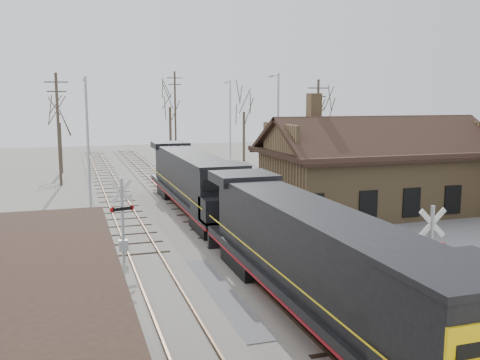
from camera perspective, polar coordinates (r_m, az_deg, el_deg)
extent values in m
plane|color=gray|center=(22.02, 3.81, -11.38)|extent=(140.00, 140.00, 0.00)
cube|color=slate|center=(22.01, 3.81, -11.35)|extent=(60.00, 9.00, 0.03)
cube|color=gray|center=(35.85, -5.03, -3.42)|extent=(3.40, 90.00, 0.12)
cube|color=#473323|center=(35.68, -6.16, -3.31)|extent=(0.08, 90.00, 0.14)
cube|color=#473323|center=(35.99, -3.92, -3.18)|extent=(0.08, 90.00, 0.14)
cube|color=gray|center=(35.17, -12.22, -3.82)|extent=(3.40, 90.00, 0.12)
cube|color=#473323|center=(35.08, -13.39, -3.70)|extent=(0.08, 90.00, 0.14)
cube|color=#473323|center=(35.21, -11.06, -3.58)|extent=(0.08, 90.00, 0.14)
cube|color=olive|center=(37.30, 14.28, -0.15)|extent=(14.00, 8.00, 4.00)
cube|color=black|center=(37.05, 14.41, 3.06)|extent=(15.20, 9.20, 0.30)
cube|color=black|center=(35.05, 16.46, 4.32)|extent=(15.00, 4.71, 2.66)
cube|color=black|center=(38.93, 12.66, 4.86)|extent=(15.00, 4.71, 2.66)
cube|color=olive|center=(36.28, 7.89, 7.41)|extent=(0.80, 0.80, 2.20)
cube|color=black|center=(23.90, 1.78, -8.46)|extent=(2.29, 3.67, 0.92)
cube|color=black|center=(18.45, 8.11, -11.40)|extent=(2.75, 18.33, 0.32)
cube|color=maroon|center=(18.52, 8.10, -11.99)|extent=(2.77, 18.33, 0.11)
cube|color=black|center=(19.01, 6.69, -6.27)|extent=(2.38, 13.29, 2.57)
cube|color=black|center=(12.63, 22.23, -14.75)|extent=(2.75, 2.57, 2.57)
cube|color=black|center=(30.27, -2.61, -4.79)|extent=(2.29, 3.67, 0.92)
cube|color=black|center=(41.67, -6.91, -1.13)|extent=(2.29, 3.67, 0.92)
cube|color=black|center=(35.79, -5.12, -1.52)|extent=(2.75, 18.33, 0.32)
cube|color=maroon|center=(35.83, -5.11, -1.83)|extent=(2.77, 18.33, 0.11)
cube|color=black|center=(36.68, -5.54, 0.97)|extent=(2.38, 13.29, 2.57)
cube|color=black|center=(29.06, -2.22, -1.01)|extent=(2.75, 2.57, 2.57)
cube|color=black|center=(27.73, -1.34, -3.12)|extent=(2.75, 1.65, 1.28)
cube|color=black|center=(27.19, -0.78, -6.34)|extent=(2.57, 0.25, 0.92)
cylinder|color=#A5A8AD|center=(19.39, 19.60, -8.43)|extent=(0.14, 0.14, 4.02)
cube|color=silver|center=(19.03, 19.81, -4.38)|extent=(1.05, 0.08, 1.05)
cube|color=silver|center=(19.03, 19.81, -4.38)|extent=(1.05, 0.08, 1.05)
cube|color=black|center=(19.22, 19.69, -6.71)|extent=(0.91, 0.18, 0.15)
cylinder|color=#B20C0C|center=(18.97, 18.56, -6.86)|extent=(0.24, 0.09, 0.24)
cylinder|color=#B20C0C|center=(19.48, 20.78, -6.57)|extent=(0.24, 0.09, 0.24)
cube|color=#A5A8AD|center=(19.73, 19.43, -11.50)|extent=(0.40, 0.30, 0.50)
cylinder|color=#A5A8AD|center=(24.89, -12.43, -4.37)|extent=(0.14, 0.14, 4.03)
cube|color=silver|center=(24.62, -12.53, -1.17)|extent=(1.02, 0.34, 1.05)
cube|color=silver|center=(24.62, -12.53, -1.17)|extent=(1.02, 0.34, 1.05)
cube|color=black|center=(24.77, -12.47, -3.01)|extent=(0.91, 0.40, 0.15)
cylinder|color=#B20C0C|center=(24.93, -11.51, -2.90)|extent=(0.25, 0.15, 0.24)
cylinder|color=#B20C0C|center=(24.60, -13.45, -3.12)|extent=(0.25, 0.15, 0.24)
cube|color=#A5A8AD|center=(25.16, -12.34, -6.83)|extent=(0.40, 0.30, 0.50)
cylinder|color=#A5A8AD|center=(38.03, -15.91, 3.77)|extent=(0.18, 0.18, 9.03)
cylinder|color=#A5A8AD|center=(38.84, -16.23, 10.38)|extent=(0.12, 1.80, 0.12)
cube|color=#A5A8AD|center=(39.63, -16.26, 10.19)|extent=(0.25, 0.50, 0.12)
cylinder|color=#A5A8AD|center=(43.55, 4.06, 5.00)|extent=(0.18, 0.18, 9.55)
cylinder|color=#A5A8AD|center=(44.34, 3.69, 11.11)|extent=(0.12, 1.80, 0.12)
cube|color=#A5A8AD|center=(45.09, 3.31, 10.95)|extent=(0.25, 0.50, 0.12)
cylinder|color=#A5A8AD|center=(58.96, -1.05, 5.95)|extent=(0.18, 0.18, 9.52)
cylinder|color=#A5A8AD|center=(59.79, -1.31, 10.46)|extent=(0.12, 1.80, 0.12)
cube|color=#A5A8AD|center=(60.55, -1.53, 10.34)|extent=(0.25, 0.50, 0.12)
cylinder|color=#382D23|center=(49.01, -18.80, 5.09)|extent=(0.24, 0.24, 9.76)
cube|color=#382D23|center=(48.96, -19.03, 9.85)|extent=(2.00, 0.10, 0.10)
cube|color=#382D23|center=(48.94, -18.99, 8.92)|extent=(1.60, 0.10, 0.10)
cylinder|color=#382D23|center=(67.95, -6.91, 6.84)|extent=(0.24, 0.24, 10.91)
cube|color=#382D23|center=(67.96, -6.98, 10.76)|extent=(2.00, 0.10, 0.10)
cube|color=#382D23|center=(67.94, -6.97, 10.09)|extent=(1.60, 0.10, 0.10)
cylinder|color=#382D23|center=(51.71, 8.26, 5.39)|extent=(0.24, 0.24, 9.34)
cube|color=#382D23|center=(51.64, 8.36, 9.68)|extent=(2.00, 0.10, 0.10)
cube|color=#382D23|center=(51.63, 8.34, 8.80)|extent=(1.60, 0.10, 0.10)
cylinder|color=#382D23|center=(57.67, -18.61, 3.25)|extent=(0.32, 0.32, 5.11)
cylinder|color=#382D23|center=(67.39, -7.43, 4.95)|extent=(0.32, 0.32, 6.54)
cylinder|color=#382D23|center=(64.91, 0.42, 4.64)|extent=(0.32, 0.32, 5.99)
cylinder|color=#382D23|center=(65.74, 8.84, 4.24)|extent=(0.32, 0.32, 5.19)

